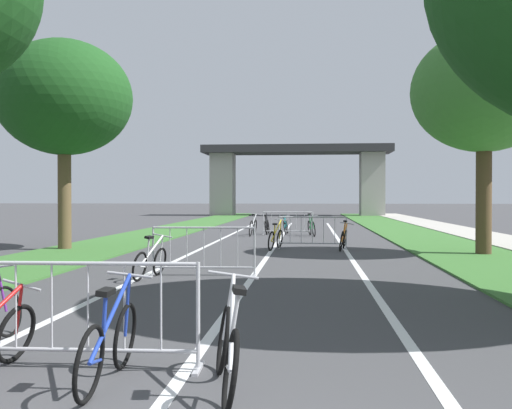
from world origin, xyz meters
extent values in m
cube|color=#386B2D|center=(-5.77, 25.14, 0.03)|extent=(3.08, 61.45, 0.05)
cube|color=#386B2D|center=(5.77, 25.14, 0.03)|extent=(3.08, 61.45, 0.05)
cube|color=#ADA89E|center=(8.49, 25.14, 0.04)|extent=(2.36, 61.45, 0.08)
cube|color=silver|center=(0.00, 17.77, 0.00)|extent=(0.14, 35.55, 0.01)
cube|color=silver|center=(2.33, 17.77, 0.00)|extent=(0.14, 35.55, 0.01)
cube|color=silver|center=(-2.33, 17.77, 0.00)|extent=(0.14, 35.55, 0.01)
cube|color=#2D2D30|center=(0.00, 50.78, 6.01)|extent=(16.96, 4.18, 0.67)
cube|color=#9E9B93|center=(-6.77, 50.78, 2.84)|extent=(2.08, 2.40, 5.67)
cube|color=#9E9B93|center=(6.77, 50.78, 2.84)|extent=(2.08, 2.40, 5.67)
cylinder|color=brown|center=(-6.56, 15.53, 1.61)|extent=(0.42, 0.42, 3.23)
ellipsoid|color=#194719|center=(-6.56, 15.53, 4.83)|extent=(4.27, 4.27, 3.63)
cylinder|color=#4C3823|center=(6.19, 15.00, 1.59)|extent=(0.44, 0.44, 3.19)
ellipsoid|color=#38702D|center=(6.19, 15.00, 4.74)|extent=(4.15, 4.15, 3.53)
cylinder|color=#ADADB2|center=(0.12, 3.24, 0.53)|extent=(0.04, 0.04, 1.05)
cube|color=#ADADB2|center=(0.12, 3.24, 0.01)|extent=(0.08, 0.44, 0.03)
cylinder|color=#ADADB2|center=(-0.97, 3.20, 1.03)|extent=(2.17, 0.11, 0.04)
cylinder|color=#ADADB2|center=(-0.97, 3.20, 0.18)|extent=(2.17, 0.11, 0.04)
cylinder|color=#ADADB2|center=(-1.69, 3.18, 0.61)|extent=(0.02, 0.02, 0.87)
cylinder|color=#ADADB2|center=(-1.33, 3.19, 0.61)|extent=(0.02, 0.02, 0.87)
cylinder|color=#ADADB2|center=(-0.97, 3.20, 0.61)|extent=(0.02, 0.02, 0.87)
cylinder|color=#ADADB2|center=(-0.61, 3.21, 0.61)|extent=(0.02, 0.02, 0.87)
cylinder|color=#ADADB2|center=(-0.25, 3.23, 0.61)|extent=(0.02, 0.02, 0.87)
cylinder|color=#ADADB2|center=(-2.15, 9.89, 0.53)|extent=(0.04, 0.04, 1.05)
cube|color=#ADADB2|center=(-2.15, 9.89, 0.01)|extent=(0.08, 0.44, 0.03)
cylinder|color=#ADADB2|center=(0.02, 10.02, 0.53)|extent=(0.04, 0.04, 1.05)
cube|color=#ADADB2|center=(0.02, 10.02, 0.01)|extent=(0.08, 0.44, 0.03)
cylinder|color=#ADADB2|center=(-1.06, 9.96, 1.03)|extent=(2.17, 0.16, 0.04)
cylinder|color=#ADADB2|center=(-1.06, 9.96, 0.18)|extent=(2.17, 0.16, 0.04)
cylinder|color=#ADADB2|center=(-1.79, 9.92, 0.61)|extent=(0.02, 0.02, 0.87)
cylinder|color=#ADADB2|center=(-1.42, 9.94, 0.61)|extent=(0.02, 0.02, 0.87)
cylinder|color=#ADADB2|center=(-1.06, 9.96, 0.61)|extent=(0.02, 0.02, 0.87)
cylinder|color=#ADADB2|center=(-0.70, 9.98, 0.61)|extent=(0.02, 0.02, 0.87)
cylinder|color=#ADADB2|center=(-0.34, 10.00, 0.61)|extent=(0.02, 0.02, 0.87)
cylinder|color=#ADADB2|center=(0.19, 16.75, 0.53)|extent=(0.04, 0.04, 1.05)
cube|color=#ADADB2|center=(0.19, 16.75, 0.01)|extent=(0.08, 0.44, 0.03)
cylinder|color=#ADADB2|center=(2.36, 16.67, 0.53)|extent=(0.04, 0.04, 1.05)
cube|color=#ADADB2|center=(2.36, 16.67, 0.01)|extent=(0.08, 0.44, 0.03)
cylinder|color=#ADADB2|center=(1.28, 16.71, 1.03)|extent=(2.17, 0.13, 0.04)
cylinder|color=#ADADB2|center=(1.28, 16.71, 0.18)|extent=(2.17, 0.13, 0.04)
cylinder|color=#ADADB2|center=(0.55, 16.74, 0.61)|extent=(0.02, 0.02, 0.87)
cylinder|color=#ADADB2|center=(0.92, 16.73, 0.61)|extent=(0.02, 0.02, 0.87)
cylinder|color=#ADADB2|center=(1.28, 16.71, 0.61)|extent=(0.02, 0.02, 0.87)
cylinder|color=#ADADB2|center=(1.64, 16.70, 0.61)|extent=(0.02, 0.02, 0.87)
cylinder|color=#ADADB2|center=(2.00, 16.68, 0.61)|extent=(0.02, 0.02, 0.87)
cylinder|color=#ADADB2|center=(-0.85, 23.44, 0.53)|extent=(0.04, 0.04, 1.05)
cube|color=#ADADB2|center=(-0.85, 23.44, 0.01)|extent=(0.07, 0.44, 0.03)
cylinder|color=#ADADB2|center=(1.32, 23.49, 0.53)|extent=(0.04, 0.04, 1.05)
cube|color=#ADADB2|center=(1.32, 23.49, 0.01)|extent=(0.07, 0.44, 0.03)
cylinder|color=#ADADB2|center=(0.23, 23.47, 1.03)|extent=(2.17, 0.08, 0.04)
cylinder|color=#ADADB2|center=(0.23, 23.47, 0.18)|extent=(2.17, 0.08, 0.04)
cylinder|color=#ADADB2|center=(-0.49, 23.45, 0.61)|extent=(0.02, 0.02, 0.87)
cylinder|color=#ADADB2|center=(-0.13, 23.46, 0.61)|extent=(0.02, 0.02, 0.87)
cylinder|color=#ADADB2|center=(0.23, 23.47, 0.61)|extent=(0.02, 0.02, 0.87)
cylinder|color=#ADADB2|center=(0.60, 23.47, 0.61)|extent=(0.02, 0.02, 0.87)
cylinder|color=#ADADB2|center=(0.96, 23.48, 0.61)|extent=(0.02, 0.02, 0.87)
torus|color=black|center=(-1.31, 22.42, 0.34)|extent=(0.18, 0.69, 0.69)
torus|color=black|center=(-1.22, 23.38, 0.34)|extent=(0.18, 0.69, 0.69)
cylinder|color=#B7B7BC|center=(-1.24, 22.87, 0.64)|extent=(0.19, 0.93, 0.62)
cylinder|color=#B7B7BC|center=(-1.25, 22.69, 0.61)|extent=(0.11, 0.12, 0.64)
cylinder|color=#B7B7BC|center=(-1.30, 22.57, 0.32)|extent=(0.05, 0.31, 0.08)
cylinder|color=#B7B7BC|center=(-1.19, 23.35, 0.64)|extent=(0.11, 0.10, 0.59)
cube|color=black|center=(-1.22, 22.65, 0.93)|extent=(0.13, 0.25, 0.06)
cylinder|color=#99999E|center=(-1.16, 23.32, 0.93)|extent=(0.55, 0.07, 0.09)
torus|color=black|center=(-1.75, 3.28, 0.30)|extent=(0.26, 0.63, 0.60)
cylinder|color=red|center=(-1.70, 3.25, 0.55)|extent=(0.14, 0.11, 0.51)
cylinder|color=#99999E|center=(-1.65, 3.22, 0.81)|extent=(0.43, 0.09, 0.12)
torus|color=black|center=(-0.75, 23.55, 0.32)|extent=(0.14, 0.64, 0.64)
torus|color=black|center=(-0.72, 24.54, 0.32)|extent=(0.14, 0.64, 0.64)
cylinder|color=black|center=(-0.77, 24.02, 0.63)|extent=(0.09, 0.97, 0.65)
cylinder|color=black|center=(-0.77, 23.83, 0.56)|extent=(0.12, 0.12, 0.58)
cylinder|color=black|center=(-0.74, 23.71, 0.30)|extent=(0.04, 0.32, 0.08)
cylinder|color=black|center=(-0.76, 24.52, 0.63)|extent=(0.12, 0.09, 0.62)
cube|color=black|center=(-0.80, 23.80, 0.85)|extent=(0.11, 0.24, 0.06)
cylinder|color=#99999E|center=(-0.80, 24.49, 0.94)|extent=(0.47, 0.04, 0.08)
torus|color=black|center=(1.19, 23.46, 0.32)|extent=(0.22, 0.66, 0.65)
torus|color=black|center=(1.36, 22.50, 0.32)|extent=(0.22, 0.66, 0.65)
cylinder|color=#1E7238|center=(1.24, 23.00, 0.60)|extent=(0.16, 0.95, 0.58)
cylinder|color=#1E7238|center=(1.21, 23.18, 0.61)|extent=(0.13, 0.11, 0.68)
cylinder|color=#1E7238|center=(1.22, 23.31, 0.30)|extent=(0.09, 0.32, 0.08)
cylinder|color=#1E7238|center=(1.33, 22.52, 0.60)|extent=(0.11, 0.08, 0.55)
cube|color=black|center=(1.17, 23.21, 0.95)|extent=(0.15, 0.25, 0.06)
cylinder|color=#99999E|center=(1.30, 22.54, 0.87)|extent=(0.49, 0.12, 0.07)
torus|color=black|center=(0.09, 23.57, 0.32)|extent=(0.17, 0.64, 0.63)
torus|color=black|center=(0.14, 24.56, 0.32)|extent=(0.17, 0.64, 0.63)
cylinder|color=#197A7F|center=(0.07, 24.04, 0.56)|extent=(0.08, 0.96, 0.53)
cylinder|color=#197A7F|center=(0.07, 23.85, 0.53)|extent=(0.14, 0.12, 0.52)
cylinder|color=#197A7F|center=(0.10, 23.73, 0.29)|extent=(0.05, 0.32, 0.07)
cylinder|color=#197A7F|center=(0.10, 24.54, 0.56)|extent=(0.13, 0.09, 0.50)
cube|color=black|center=(0.03, 23.82, 0.78)|extent=(0.12, 0.24, 0.07)
cylinder|color=#99999E|center=(0.06, 24.51, 0.81)|extent=(0.47, 0.05, 0.10)
torus|color=black|center=(0.00, 15.78, 0.31)|extent=(0.24, 0.63, 0.62)
torus|color=black|center=(0.22, 16.74, 0.31)|extent=(0.24, 0.63, 0.62)
cylinder|color=gold|center=(0.13, 16.23, 0.62)|extent=(0.31, 0.93, 0.66)
cylinder|color=gold|center=(0.08, 16.05, 0.55)|extent=(0.08, 0.13, 0.57)
cylinder|color=gold|center=(0.03, 15.94, 0.29)|extent=(0.09, 0.32, 0.07)
cylinder|color=gold|center=(0.24, 16.71, 0.62)|extent=(0.09, 0.11, 0.63)
cube|color=black|center=(0.10, 16.01, 0.83)|extent=(0.15, 0.26, 0.06)
cylinder|color=#99999E|center=(0.26, 16.68, 0.94)|extent=(0.44, 0.12, 0.07)
torus|color=black|center=(-2.43, 4.35, 0.31)|extent=(0.17, 0.62, 0.61)
cylinder|color=#662884|center=(-2.47, 4.32, 0.58)|extent=(0.13, 0.09, 0.54)
torus|color=black|center=(-0.59, 2.26, 0.32)|extent=(0.12, 0.65, 0.65)
torus|color=black|center=(-0.60, 3.22, 0.32)|extent=(0.12, 0.65, 0.65)
cylinder|color=#1E389E|center=(-0.56, 2.71, 0.63)|extent=(0.09, 0.94, 0.64)
cylinder|color=#1E389E|center=(-0.57, 2.53, 0.57)|extent=(0.11, 0.12, 0.60)
cylinder|color=#1E389E|center=(-0.59, 2.41, 0.30)|extent=(0.04, 0.31, 0.08)
cylinder|color=#1E389E|center=(-0.57, 3.19, 0.63)|extent=(0.11, 0.09, 0.61)
cube|color=black|center=(-0.54, 2.50, 0.87)|extent=(0.11, 0.24, 0.06)
cylinder|color=#99999E|center=(-0.54, 3.17, 0.93)|extent=(0.44, 0.03, 0.07)
torus|color=black|center=(2.17, 15.76, 0.32)|extent=(0.24, 0.66, 0.65)
torus|color=black|center=(2.33, 16.78, 0.32)|extent=(0.24, 0.66, 0.65)
cylinder|color=orange|center=(2.28, 16.24, 0.58)|extent=(0.27, 0.99, 0.54)
cylinder|color=orange|center=(2.26, 16.04, 0.60)|extent=(0.13, 0.14, 0.66)
cylinder|color=orange|center=(2.19, 15.92, 0.30)|extent=(0.07, 0.34, 0.08)
cylinder|color=orange|center=(2.36, 16.75, 0.58)|extent=(0.11, 0.11, 0.51)
cube|color=black|center=(2.30, 16.00, 0.93)|extent=(0.14, 0.25, 0.06)
cylinder|color=#99999E|center=(2.40, 16.72, 0.83)|extent=(0.44, 0.10, 0.09)
torus|color=black|center=(-2.17, 8.97, 0.30)|extent=(0.24, 0.62, 0.60)
torus|color=black|center=(-2.01, 9.90, 0.30)|extent=(0.24, 0.62, 0.60)
cylinder|color=silver|center=(-2.05, 9.40, 0.58)|extent=(0.29, 0.90, 0.59)
cylinder|color=silver|center=(-2.08, 9.23, 0.56)|extent=(0.14, 0.13, 0.62)
cylinder|color=silver|center=(-2.15, 9.12, 0.28)|extent=(0.07, 0.31, 0.07)
cylinder|color=silver|center=(-1.96, 9.87, 0.58)|extent=(0.13, 0.11, 0.56)
cube|color=black|center=(-2.03, 9.18, 0.87)|extent=(0.15, 0.25, 0.07)
cylinder|color=#99999E|center=(-1.92, 9.84, 0.86)|extent=(0.44, 0.10, 0.10)
torus|color=black|center=(0.58, 2.14, 0.33)|extent=(0.27, 0.68, 0.66)
torus|color=black|center=(0.38, 3.13, 0.33)|extent=(0.27, 0.68, 0.66)
cylinder|color=#B7B7BC|center=(0.53, 2.62, 0.64)|extent=(0.14, 0.99, 0.65)
cylinder|color=#B7B7BC|center=(0.56, 2.43, 0.60)|extent=(0.16, 0.10, 0.65)
cylinder|color=#B7B7BC|center=(0.55, 2.29, 0.31)|extent=(0.10, 0.33, 0.08)
cylinder|color=#B7B7BC|center=(0.43, 3.11, 0.64)|extent=(0.14, 0.07, 0.62)
cube|color=black|center=(0.62, 2.40, 0.92)|extent=(0.15, 0.26, 0.06)
cylinder|color=#99999E|center=(0.48, 3.10, 0.95)|extent=(0.47, 0.12, 0.10)
camera|label=1|loc=(1.19, -2.31, 1.68)|focal=40.93mm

